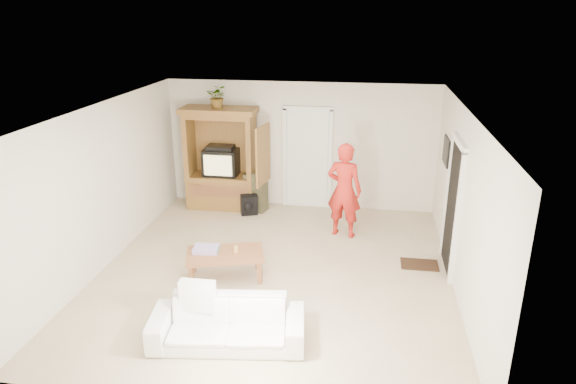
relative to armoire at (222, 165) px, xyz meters
name	(u,v)px	position (x,y,z in m)	size (l,w,h in m)	color
floor	(275,272)	(1.58, -2.66, -0.91)	(6.00, 6.00, 0.00)	tan
ceiling	(273,110)	(1.58, -2.66, 1.69)	(6.00, 6.00, 0.00)	white
wall_back	(300,146)	(1.58, 0.34, 0.39)	(5.50, 5.50, 0.00)	silver
wall_front	(218,301)	(1.58, -5.66, 0.39)	(5.50, 5.50, 0.00)	silver
wall_left	(104,186)	(-1.17, -2.66, 0.39)	(6.00, 6.00, 0.00)	silver
wall_right	(463,206)	(4.33, -2.66, 0.39)	(6.00, 6.00, 0.00)	silver
armoire	(222,165)	(0.00, 0.00, 0.00)	(1.82, 1.14, 2.10)	brown
door_back	(307,160)	(1.73, 0.31, 0.11)	(0.85, 0.05, 2.04)	white
doorway_right	(453,209)	(4.30, -2.06, 0.11)	(0.05, 0.90, 2.04)	black
framed_picture	(446,151)	(4.31, -0.76, 0.69)	(0.03, 0.60, 0.48)	black
doormat	(419,264)	(3.88, -2.06, -0.90)	(0.60, 0.40, 0.02)	#382316
plant	(218,96)	(-0.02, -0.03, 1.42)	(0.41, 0.36, 0.46)	#4C7238
man	(344,190)	(2.56, -1.06, -0.03)	(0.64, 0.42, 1.75)	red
sofa	(227,323)	(1.32, -4.55, -0.63)	(1.91, 0.75, 0.56)	silver
coffee_table	(225,256)	(0.86, -2.96, -0.53)	(1.30, 0.94, 0.44)	brown
towel	(206,249)	(0.56, -2.96, -0.43)	(0.38, 0.28, 0.08)	#FF54BF
candle	(236,249)	(1.02, -2.91, -0.42)	(0.08, 0.08, 0.10)	tan
backpack_black	(249,205)	(0.63, -0.38, -0.70)	(0.33, 0.20, 0.41)	black
backpack_olive	(256,192)	(0.72, -0.11, -0.51)	(0.42, 0.31, 0.79)	#47442B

